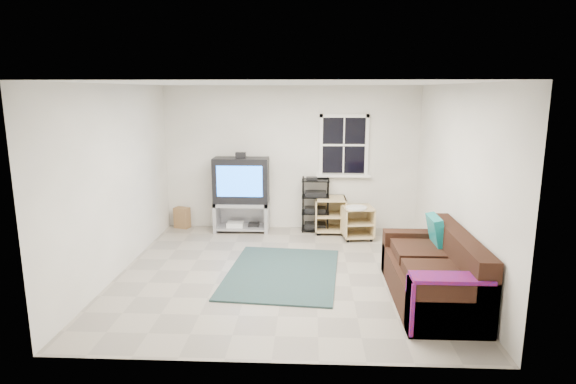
{
  "coord_description": "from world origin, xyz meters",
  "views": [
    {
      "loc": [
        0.35,
        -6.38,
        2.52
      ],
      "look_at": [
        0.03,
        0.4,
        1.08
      ],
      "focal_mm": 30.0,
      "sensor_mm": 36.0,
      "label": 1
    }
  ],
  "objects_px": {
    "side_table_right": "(357,220)",
    "sofa": "(434,275)",
    "tv_unit": "(241,188)",
    "side_table_left": "(330,213)",
    "av_rack": "(315,208)"
  },
  "relations": [
    {
      "from": "tv_unit",
      "to": "av_rack",
      "type": "distance_m",
      "value": 1.38
    },
    {
      "from": "tv_unit",
      "to": "side_table_right",
      "type": "bearing_deg",
      "value": -9.72
    },
    {
      "from": "tv_unit",
      "to": "sofa",
      "type": "distance_m",
      "value": 3.98
    },
    {
      "from": "side_table_right",
      "to": "sofa",
      "type": "height_order",
      "value": "sofa"
    },
    {
      "from": "side_table_left",
      "to": "sofa",
      "type": "height_order",
      "value": "sofa"
    },
    {
      "from": "tv_unit",
      "to": "av_rack",
      "type": "relative_size",
      "value": 1.46
    },
    {
      "from": "tv_unit",
      "to": "sofa",
      "type": "relative_size",
      "value": 0.72
    },
    {
      "from": "av_rack",
      "to": "sofa",
      "type": "relative_size",
      "value": 0.49
    },
    {
      "from": "av_rack",
      "to": "sofa",
      "type": "height_order",
      "value": "av_rack"
    },
    {
      "from": "side_table_left",
      "to": "side_table_right",
      "type": "height_order",
      "value": "side_table_left"
    },
    {
      "from": "av_rack",
      "to": "side_table_left",
      "type": "xyz_separation_m",
      "value": [
        0.27,
        -0.05,
        -0.09
      ]
    },
    {
      "from": "av_rack",
      "to": "side_table_right",
      "type": "distance_m",
      "value": 0.84
    },
    {
      "from": "av_rack",
      "to": "side_table_left",
      "type": "height_order",
      "value": "av_rack"
    },
    {
      "from": "side_table_right",
      "to": "sofa",
      "type": "bearing_deg",
      "value": -74.28
    },
    {
      "from": "tv_unit",
      "to": "side_table_left",
      "type": "xyz_separation_m",
      "value": [
        1.6,
        0.02,
        -0.45
      ]
    }
  ]
}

